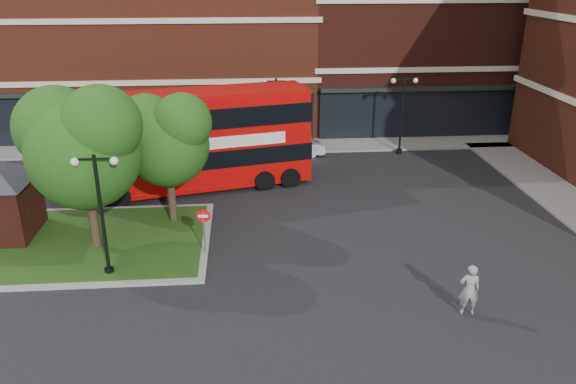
{
  "coord_description": "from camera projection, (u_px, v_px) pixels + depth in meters",
  "views": [
    {
      "loc": [
        0.03,
        -19.69,
        11.4
      ],
      "look_at": [
        1.86,
        3.45,
        2.0
      ],
      "focal_mm": 35.0,
      "sensor_mm": 36.0,
      "label": 1
    }
  ],
  "objects": [
    {
      "name": "tree_island_east",
      "position": [
        165.0,
        136.0,
        25.3
      ],
      "size": [
        4.46,
        3.9,
        6.29
      ],
      "color": "#2D2116",
      "rests_on": "ground"
    },
    {
      "name": "lamp_island",
      "position": [
        101.0,
        210.0,
        21.2
      ],
      "size": [
        1.72,
        0.36,
        5.0
      ],
      "color": "black",
      "rests_on": "ground"
    },
    {
      "name": "car_silver",
      "position": [
        238.0,
        147.0,
        35.57
      ],
      "size": [
        4.37,
        2.24,
        1.42
      ],
      "primitive_type": "imported",
      "rotation": [
        0.0,
        0.0,
        1.71
      ],
      "color": "silver",
      "rests_on": "ground"
    },
    {
      "name": "tree_island_west",
      "position": [
        81.0,
        142.0,
        22.57
      ],
      "size": [
        5.4,
        4.71,
        7.21
      ],
      "color": "#2D2116",
      "rests_on": "ground"
    },
    {
      "name": "pavement_far",
      "position": [
        245.0,
        147.0,
        37.7
      ],
      "size": [
        44.0,
        3.0,
        0.12
      ],
      "primitive_type": "cube",
      "color": "slate",
      "rests_on": "ground"
    },
    {
      "name": "terrace_far_left",
      "position": [
        133.0,
        29.0,
        41.44
      ],
      "size": [
        26.0,
        12.0,
        14.0
      ],
      "primitive_type": "cube",
      "color": "maroon",
      "rests_on": "ground"
    },
    {
      "name": "traffic_island",
      "position": [
        65.0,
        243.0,
        24.64
      ],
      "size": [
        12.6,
        7.6,
        0.15
      ],
      "color": "gray",
      "rests_on": "ground"
    },
    {
      "name": "lamp_far_right",
      "position": [
        402.0,
        111.0,
        35.54
      ],
      "size": [
        1.72,
        0.36,
        5.0
      ],
      "color": "black",
      "rests_on": "ground"
    },
    {
      "name": "woman",
      "position": [
        469.0,
        290.0,
        19.44
      ],
      "size": [
        0.76,
        0.56,
        1.93
      ],
      "primitive_type": "imported",
      "rotation": [
        0.0,
        0.0,
        3.0
      ],
      "color": "gray",
      "rests_on": "ground"
    },
    {
      "name": "no_entry_sign",
      "position": [
        204.0,
        223.0,
        23.16
      ],
      "size": [
        0.59,
        0.11,
        2.14
      ],
      "rotation": [
        0.0,
        0.0,
        -0.11
      ],
      "color": "slate",
      "rests_on": "ground"
    },
    {
      "name": "terrace_far_right",
      "position": [
        426.0,
        13.0,
        42.67
      ],
      "size": [
        18.0,
        12.0,
        16.0
      ],
      "primitive_type": "cube",
      "color": "#471911",
      "rests_on": "ground"
    },
    {
      "name": "ground",
      "position": [
        249.0,
        272.0,
        22.48
      ],
      "size": [
        120.0,
        120.0,
        0.0
      ],
      "primitive_type": "plane",
      "color": "black",
      "rests_on": "ground"
    },
    {
      "name": "car_white",
      "position": [
        292.0,
        146.0,
        35.84
      ],
      "size": [
        4.16,
        1.86,
        1.33
      ],
      "primitive_type": "imported",
      "rotation": [
        0.0,
        0.0,
        1.69
      ],
      "color": "white",
      "rests_on": "ground"
    },
    {
      "name": "bus",
      "position": [
        194.0,
        134.0,
        29.78
      ],
      "size": [
        12.59,
        5.6,
        4.69
      ],
      "rotation": [
        0.0,
        0.0,
        0.24
      ],
      "color": "#AF0807",
      "rests_on": "ground"
    },
    {
      "name": "lamp_far_left",
      "position": [
        276.0,
        113.0,
        34.96
      ],
      "size": [
        1.72,
        0.36,
        5.0
      ],
      "color": "black",
      "rests_on": "ground"
    }
  ]
}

